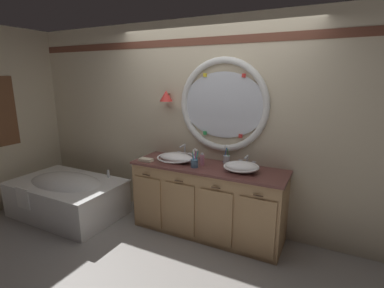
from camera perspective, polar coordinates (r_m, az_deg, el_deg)
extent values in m
plane|color=gray|center=(3.61, -0.63, -18.62)|extent=(14.00, 14.00, 0.00)
cube|color=beige|center=(3.65, 3.63, 3.65)|extent=(6.40, 0.08, 2.60)
cube|color=brown|center=(3.58, 3.58, 19.85)|extent=(6.27, 0.01, 0.09)
ellipsoid|color=silver|center=(3.49, 6.17, 7.68)|extent=(1.05, 0.02, 0.79)
torus|color=silver|center=(3.49, 6.14, 7.67)|extent=(1.13, 0.08, 1.13)
cube|color=orange|center=(3.33, 14.59, 6.46)|extent=(0.05, 0.01, 0.05)
cube|color=red|center=(3.38, 10.30, 13.29)|extent=(0.05, 0.01, 0.05)
cube|color=yellow|center=(3.55, 2.61, 13.58)|extent=(0.05, 0.01, 0.05)
cube|color=yellow|center=(3.69, -1.58, 8.79)|extent=(0.04, 0.01, 0.04)
cube|color=green|center=(3.62, 2.60, 2.21)|extent=(0.05, 0.01, 0.05)
cube|color=red|center=(3.46, 9.64, 1.57)|extent=(0.04, 0.01, 0.04)
cylinder|color=#4C3823|center=(3.79, -4.79, 9.90)|extent=(0.02, 0.09, 0.02)
cone|color=red|center=(3.75, -5.19, 9.55)|extent=(0.17, 0.17, 0.14)
cube|color=tan|center=(3.59, 3.07, -11.25)|extent=(1.84, 0.56, 0.84)
cube|color=brown|center=(3.43, 3.16, -4.59)|extent=(1.87, 0.59, 0.03)
cube|color=brown|center=(3.68, 4.84, -4.54)|extent=(1.84, 0.02, 0.11)
cube|color=tan|center=(3.69, -8.83, -11.36)|extent=(0.39, 0.02, 0.64)
cylinder|color=#422D1E|center=(3.55, -9.15, -6.10)|extent=(0.10, 0.01, 0.01)
cube|color=tan|center=(3.47, -2.49, -12.93)|extent=(0.39, 0.02, 0.64)
cylinder|color=#422D1E|center=(3.31, -2.66, -7.38)|extent=(0.10, 0.01, 0.01)
cube|color=tan|center=(3.29, 4.73, -14.52)|extent=(0.39, 0.02, 0.64)
cylinder|color=#422D1E|center=(3.12, 4.77, -8.72)|extent=(0.10, 0.01, 0.01)
cube|color=tan|center=(3.17, 12.74, -15.99)|extent=(0.39, 0.02, 0.64)
cylinder|color=#422D1E|center=(3.00, 13.04, -10.03)|extent=(0.10, 0.01, 0.01)
cube|color=white|center=(4.45, -23.57, -9.83)|extent=(1.49, 0.91, 0.49)
ellipsoid|color=white|center=(4.38, -23.81, -7.47)|extent=(1.23, 0.71, 0.28)
cube|color=white|center=(4.37, -23.86, -6.98)|extent=(1.52, 0.94, 0.02)
cylinder|color=silver|center=(4.31, -16.36, -5.71)|extent=(0.04, 0.04, 0.11)
cylinder|color=silver|center=(4.38, -23.81, -7.47)|extent=(0.04, 0.04, 0.01)
cube|color=white|center=(4.36, -30.66, -9.30)|extent=(0.24, 0.02, 0.28)
ellipsoid|color=white|center=(3.56, -3.22, -2.70)|extent=(0.45, 0.26, 0.11)
torus|color=white|center=(3.56, -3.22, -2.66)|extent=(0.47, 0.47, 0.02)
cylinder|color=silver|center=(3.56, -3.22, -2.66)|extent=(0.03, 0.03, 0.01)
ellipsoid|color=white|center=(3.24, 9.80, -4.50)|extent=(0.38, 0.28, 0.12)
torus|color=white|center=(3.24, 9.80, -4.45)|extent=(0.40, 0.40, 0.02)
cylinder|color=silver|center=(3.24, 9.80, -4.45)|extent=(0.03, 0.03, 0.01)
cylinder|color=silver|center=(3.77, -1.43, -2.49)|extent=(0.05, 0.05, 0.02)
cylinder|color=silver|center=(3.75, -1.44, -1.26)|extent=(0.02, 0.02, 0.15)
sphere|color=silver|center=(3.73, -1.45, -0.18)|extent=(0.03, 0.03, 0.03)
cylinder|color=silver|center=(3.68, -1.93, -0.39)|extent=(0.02, 0.13, 0.02)
cylinder|color=silver|center=(3.80, -2.51, -2.04)|extent=(0.04, 0.04, 0.06)
cylinder|color=silver|center=(3.73, -0.34, -2.35)|extent=(0.04, 0.04, 0.06)
cube|color=silver|center=(3.79, -2.52, -1.55)|extent=(0.05, 0.01, 0.01)
cube|color=silver|center=(3.72, -0.34, -1.84)|extent=(0.05, 0.01, 0.01)
cylinder|color=silver|center=(3.47, 10.92, -4.17)|extent=(0.05, 0.05, 0.02)
cylinder|color=silver|center=(3.45, 10.97, -3.20)|extent=(0.02, 0.02, 0.10)
sphere|color=silver|center=(3.43, 11.00, -2.37)|extent=(0.03, 0.03, 0.03)
cylinder|color=silver|center=(3.38, 10.74, -2.61)|extent=(0.02, 0.11, 0.02)
cylinder|color=silver|center=(3.48, 9.65, -3.69)|extent=(0.04, 0.04, 0.06)
cylinder|color=silver|center=(3.44, 12.23, -4.02)|extent=(0.04, 0.04, 0.06)
cube|color=silver|center=(3.47, 9.68, -3.16)|extent=(0.05, 0.01, 0.01)
cube|color=silver|center=(3.43, 12.26, -3.48)|extent=(0.05, 0.01, 0.01)
cylinder|color=slate|center=(3.34, 0.49, -3.92)|extent=(0.09, 0.09, 0.09)
torus|color=slate|center=(3.33, 0.50, -3.17)|extent=(0.09, 0.09, 0.01)
cylinder|color=#19ADB2|center=(3.32, 0.88, -2.97)|extent=(0.04, 0.03, 0.19)
cube|color=white|center=(3.29, 0.89, -1.22)|extent=(0.02, 0.02, 0.03)
cylinder|color=purple|center=(3.34, 0.64, -2.85)|extent=(0.02, 0.03, 0.19)
cube|color=white|center=(3.32, 0.65, -1.10)|extent=(0.02, 0.02, 0.02)
cylinder|color=green|center=(3.33, 0.26, -2.99)|extent=(0.02, 0.03, 0.18)
cube|color=white|center=(3.31, 0.26, -1.31)|extent=(0.02, 0.02, 0.02)
cylinder|color=blue|center=(3.32, 0.37, -3.26)|extent=(0.02, 0.02, 0.16)
cube|color=white|center=(3.29, 0.37, -1.75)|extent=(0.02, 0.02, 0.02)
cylinder|color=silver|center=(3.51, 6.92, -3.14)|extent=(0.08, 0.08, 0.10)
torus|color=silver|center=(3.49, 6.94, -2.36)|extent=(0.08, 0.08, 0.01)
cylinder|color=green|center=(3.49, 7.22, -2.35)|extent=(0.03, 0.01, 0.18)
cube|color=white|center=(3.46, 7.27, -0.75)|extent=(0.02, 0.02, 0.02)
cylinder|color=blue|center=(3.49, 6.60, -2.22)|extent=(0.04, 0.03, 0.19)
cube|color=white|center=(3.47, 6.64, -0.54)|extent=(0.02, 0.02, 0.03)
cylinder|color=pink|center=(3.43, 2.04, -3.19)|extent=(0.05, 0.05, 0.13)
cylinder|color=silver|center=(3.41, 2.05, -2.00)|extent=(0.03, 0.03, 0.02)
cylinder|color=silver|center=(3.39, 1.92, -1.85)|extent=(0.01, 0.04, 0.01)
cube|color=beige|center=(3.64, -9.14, -3.28)|extent=(0.18, 0.10, 0.02)
cube|color=beige|center=(3.63, -9.15, -3.00)|extent=(0.17, 0.09, 0.02)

